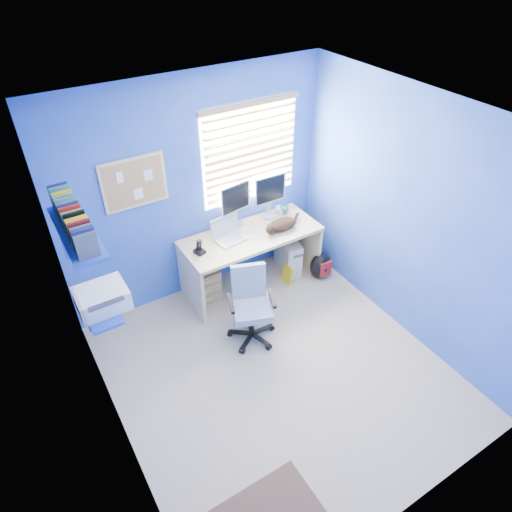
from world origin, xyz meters
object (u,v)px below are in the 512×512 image
cat (282,224)px  office_chair (251,314)px  desk (251,260)px  laptop (230,231)px  tower_pc (288,255)px

cat → office_chair: cat is taller
desk → laptop: (-0.24, 0.03, 0.48)m
tower_pc → office_chair: 1.20m
laptop → tower_pc: bearing=-10.3°
desk → cat: size_ratio=4.42×
laptop → cat: laptop is taller
desk → office_chair: size_ratio=1.92×
tower_pc → office_chair: (-0.97, -0.72, 0.08)m
desk → office_chair: (-0.43, -0.70, -0.06)m
desk → laptop: laptop is taller
tower_pc → cat: bearing=-138.6°
office_chair → desk: bearing=58.7°
laptop → office_chair: laptop is taller
cat → tower_pc: size_ratio=0.80×
cat → laptop: bearing=157.8°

